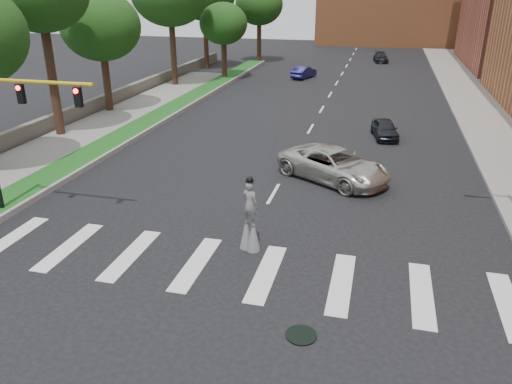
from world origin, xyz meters
name	(u,v)px	position (x,y,z in m)	size (l,w,h in m)	color
ground_plane	(222,284)	(0.00, 0.00, 0.00)	(160.00, 160.00, 0.00)	black
grass_median	(157,117)	(-11.50, 20.00, 0.12)	(2.00, 60.00, 0.25)	#154B18
median_curb	(170,118)	(-10.45, 20.00, 0.14)	(0.20, 60.00, 0.28)	gray
sidewalk_left	(36,155)	(-14.50, 10.00, 0.09)	(4.00, 60.00, 0.18)	gray
sidewalk_right	(492,121)	(12.50, 25.00, 0.09)	(5.00, 90.00, 0.18)	gray
stone_wall	(104,102)	(-17.00, 22.00, 0.55)	(0.50, 56.00, 1.10)	#5B564E
manhole	(301,335)	(3.00, -2.00, 0.02)	(0.90, 0.90, 0.04)	black
traffic_signal	(9,122)	(-9.78, 3.00, 4.15)	(5.30, 0.23, 6.20)	black
stilt_performer	(250,221)	(0.30, 2.53, 1.14)	(0.82, 0.64, 2.92)	black
suv_crossing	(334,165)	(2.56, 10.52, 0.82)	(2.72, 5.89, 1.64)	beige
car_near	(385,129)	(4.96, 19.01, 0.59)	(1.40, 3.49, 1.19)	black
car_mid	(304,72)	(-3.71, 40.00, 0.62)	(1.31, 3.77, 1.24)	#18164E
car_far	(381,57)	(3.97, 54.43, 0.59)	(1.65, 4.05, 1.18)	black
tree_3	(101,27)	(-15.98, 21.06, 6.36)	(5.87, 5.87, 8.89)	black
tree_6	(223,24)	(-11.69, 37.24, 5.56)	(4.88, 4.88, 7.68)	black
tree_7	(259,5)	(-11.25, 50.58, 6.95)	(5.91, 5.91, 9.50)	black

